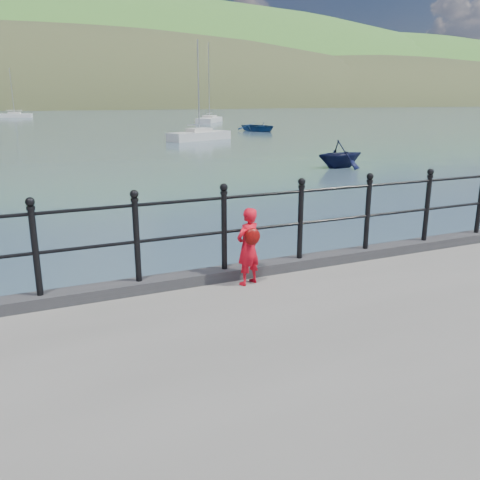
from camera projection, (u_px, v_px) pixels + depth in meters
name	position (u px, v px, depth m)	size (l,w,h in m)	color
ground	(182.00, 347.00, 7.26)	(600.00, 600.00, 0.00)	#2D4251
kerb	(183.00, 280.00, 6.84)	(60.00, 0.30, 0.15)	#28282B
railing	(182.00, 226.00, 6.64)	(18.11, 0.11, 1.20)	black
far_shore	(105.00, 155.00, 238.86)	(830.00, 200.00, 156.00)	#333A21
child	(248.00, 246.00, 6.75)	(0.45, 0.38, 1.05)	red
launch_blue	(259.00, 127.00, 54.09)	(3.36, 4.71, 0.98)	navy
launch_navy	(341.00, 154.00, 25.74)	(2.31, 2.68, 1.41)	black
sailboat_deep	(15.00, 116.00, 91.96)	(6.15, 3.05, 8.77)	silver
sailboat_near	(199.00, 136.00, 42.71)	(6.08, 3.82, 8.18)	beige
sailboat_far	(210.00, 120.00, 73.91)	(6.26, 7.86, 11.19)	silver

